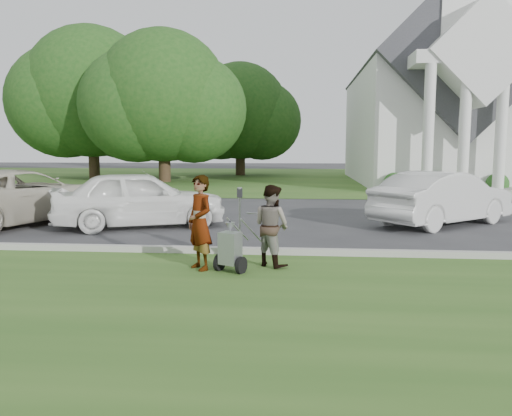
# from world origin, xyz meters

# --- Properties ---
(ground) EXTENTS (120.00, 120.00, 0.00)m
(ground) POSITION_xyz_m (0.00, 0.00, 0.00)
(ground) COLOR #333335
(ground) RESTS_ON ground
(grass_strip) EXTENTS (80.00, 7.00, 0.01)m
(grass_strip) POSITION_xyz_m (0.00, -3.00, 0.01)
(grass_strip) COLOR #2E551D
(grass_strip) RESTS_ON ground
(church_lawn) EXTENTS (80.00, 30.00, 0.01)m
(church_lawn) POSITION_xyz_m (0.00, 27.00, 0.01)
(church_lawn) COLOR #2E551D
(church_lawn) RESTS_ON ground
(curb) EXTENTS (80.00, 0.18, 0.15)m
(curb) POSITION_xyz_m (0.00, 0.55, 0.07)
(curb) COLOR #9E9E93
(curb) RESTS_ON ground
(church) EXTENTS (9.19, 19.00, 24.10)m
(church) POSITION_xyz_m (9.00, 23.11, 5.94)
(church) COLOR white
(church) RESTS_ON ground
(tree_left) EXTENTS (10.63, 8.40, 9.71)m
(tree_left) POSITION_xyz_m (-8.01, 21.99, 5.11)
(tree_left) COLOR #332316
(tree_left) RESTS_ON ground
(tree_far) EXTENTS (11.64, 9.20, 10.73)m
(tree_far) POSITION_xyz_m (-14.01, 24.99, 5.69)
(tree_far) COLOR #332316
(tree_far) RESTS_ON ground
(tree_back) EXTENTS (9.61, 7.60, 8.89)m
(tree_back) POSITION_xyz_m (-4.01, 29.99, 4.73)
(tree_back) COLOR #332316
(tree_back) RESTS_ON ground
(striping_cart) EXTENTS (0.85, 1.16, 1.00)m
(striping_cart) POSITION_xyz_m (-0.47, -1.00, 0.43)
(striping_cart) COLOR black
(striping_cart) RESTS_ON ground
(person_left) EXTENTS (0.74, 0.76, 1.76)m
(person_left) POSITION_xyz_m (-1.06, -0.86, 0.88)
(person_left) COLOR #999999
(person_left) RESTS_ON ground
(person_right) EXTENTS (0.96, 0.94, 1.56)m
(person_right) POSITION_xyz_m (0.24, -0.46, 0.78)
(person_right) COLOR #999999
(person_right) RESTS_ON ground
(parking_meter_near) EXTENTS (0.11, 0.10, 1.47)m
(parking_meter_near) POSITION_xyz_m (-0.44, 0.14, 0.93)
(parking_meter_near) COLOR #97999F
(parking_meter_near) RESTS_ON ground
(car_a) EXTENTS (4.54, 6.39, 1.62)m
(car_a) POSITION_xyz_m (-7.57, 4.37, 0.81)
(car_a) COLOR beige
(car_a) RESTS_ON ground
(car_b) EXTENTS (5.17, 3.53, 1.63)m
(car_b) POSITION_xyz_m (-3.74, 3.90, 0.82)
(car_b) COLOR white
(car_b) RESTS_ON ground
(car_d) EXTENTS (4.74, 4.31, 1.57)m
(car_d) POSITION_xyz_m (4.96, 5.13, 0.78)
(car_d) COLOR silver
(car_d) RESTS_ON ground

